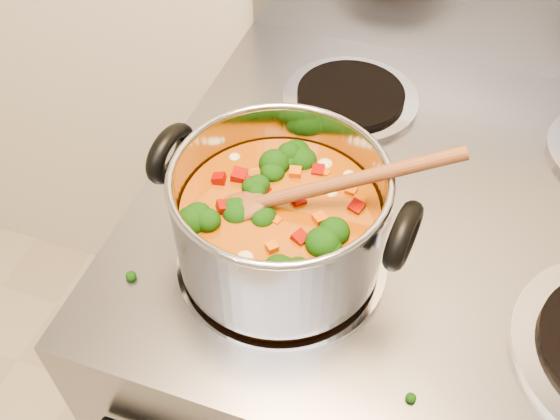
% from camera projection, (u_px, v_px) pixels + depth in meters
% --- Properties ---
extents(electric_range, '(0.79, 0.72, 1.08)m').
position_uv_depth(electric_range, '(409.00, 374.00, 1.12)').
color(electric_range, gray).
rests_on(electric_range, ground).
extents(stockpot, '(0.29, 0.23, 0.14)m').
position_uv_depth(stockpot, '(280.00, 219.00, 0.66)').
color(stockpot, '#A2A1A9').
rests_on(stockpot, electric_range).
extents(wooden_spoon, '(0.26, 0.12, 0.10)m').
position_uv_depth(wooden_spoon, '(293.00, 195.00, 0.64)').
color(wooden_spoon, brown).
rests_on(wooden_spoon, stockpot).
extents(cooktop_crumbs, '(0.36, 0.14, 0.01)m').
position_uv_depth(cooktop_crumbs, '(270.00, 333.00, 0.65)').
color(cooktop_crumbs, black).
rests_on(cooktop_crumbs, electric_range).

